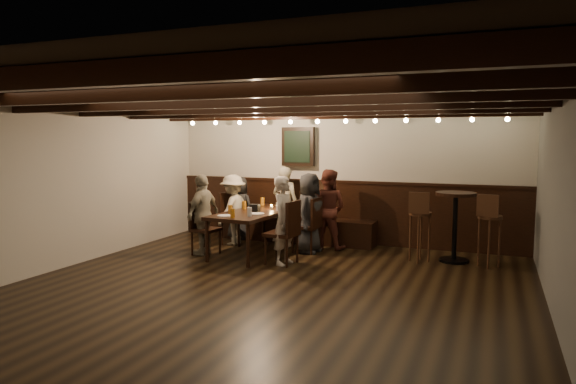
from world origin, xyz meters
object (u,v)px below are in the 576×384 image
at_px(dining_table, 256,215).
at_px(chair_left_far, 205,238).
at_px(chair_right_far, 283,245).
at_px(high_top_table, 455,216).
at_px(chair_left_near, 235,228).
at_px(chair_right_near, 307,236).
at_px(person_right_far, 284,220).
at_px(person_right_near, 309,213).
at_px(bar_stool_right, 489,240).
at_px(person_left_far, 203,214).
at_px(bar_stool_left, 420,236).
at_px(person_bench_left, 239,208).
at_px(person_bench_centre, 285,204).
at_px(person_bench_right, 328,209).
at_px(person_left_near, 233,210).

relative_size(dining_table, chair_left_far, 2.23).
distance_m(chair_right_far, high_top_table, 2.69).
xyz_separation_m(chair_left_near, chair_right_near, (1.43, -0.12, -0.00)).
bearing_deg(person_right_far, person_right_near, -0.00).
bearing_deg(bar_stool_right, person_left_far, -155.59).
xyz_separation_m(chair_right_far, bar_stool_left, (1.91, 0.92, 0.11)).
distance_m(chair_left_far, chair_right_far, 1.44).
relative_size(person_bench_left, person_right_far, 0.89).
bearing_deg(person_right_far, chair_left_near, 58.52).
xyz_separation_m(chair_left_near, person_bench_centre, (0.77, 0.54, 0.41)).
xyz_separation_m(person_bench_centre, person_bench_right, (0.88, -0.22, -0.01)).
relative_size(chair_left_near, person_right_far, 0.70).
distance_m(dining_table, chair_left_far, 0.93).
bearing_deg(person_bench_right, person_right_near, 71.57).
bearing_deg(person_left_far, person_right_near, 120.96).
distance_m(dining_table, person_right_near, 0.87).
height_order(dining_table, person_bench_right, person_bench_right).
xyz_separation_m(chair_left_far, chair_right_far, (1.43, -0.12, 0.03)).
height_order(chair_right_far, person_right_far, person_right_far).
distance_m(chair_left_near, person_right_near, 1.52).
bearing_deg(chair_left_near, chair_left_far, 0.09).
bearing_deg(chair_left_near, bar_stool_left, 93.01).
distance_m(chair_right_far, person_right_far, 0.38).
distance_m(person_bench_left, person_right_far, 2.13).
bearing_deg(person_left_near, person_bench_centre, 128.66).
height_order(person_bench_right, bar_stool_right, person_bench_right).
bearing_deg(person_right_far, bar_stool_right, -66.68).
xyz_separation_m(dining_table, person_bench_left, (-0.82, 0.97, -0.05)).
height_order(person_bench_left, person_right_far, person_right_far).
bearing_deg(dining_table, person_bench_left, 135.00).
relative_size(person_bench_centre, person_right_near, 1.05).
relative_size(chair_right_far, person_left_near, 0.77).
relative_size(person_bench_right, high_top_table, 1.27).
height_order(person_bench_centre, person_right_far, person_bench_centre).
distance_m(chair_left_near, person_bench_left, 0.57).
bearing_deg(chair_right_far, chair_left_far, 90.00).
relative_size(chair_right_near, person_left_near, 0.73).
height_order(dining_table, chair_left_far, chair_left_far).
bearing_deg(chair_left_near, chair_right_far, 58.00).
xyz_separation_m(chair_right_far, person_left_near, (-1.39, 1.02, 0.33)).
bearing_deg(person_bench_right, chair_right_far, 82.42).
bearing_deg(person_bench_left, chair_right_near, 164.47).
relative_size(chair_left_near, person_bench_left, 0.79).
relative_size(chair_left_far, person_right_near, 0.66).
xyz_separation_m(person_left_near, person_left_far, (-0.07, -0.90, 0.03)).
bearing_deg(bar_stool_right, person_bench_left, -173.16).
relative_size(chair_left_far, chair_right_far, 0.90).
height_order(chair_left_near, bar_stool_right, bar_stool_right).
height_order(dining_table, bar_stool_right, bar_stool_right).
bearing_deg(bar_stool_left, person_left_far, -166.44).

